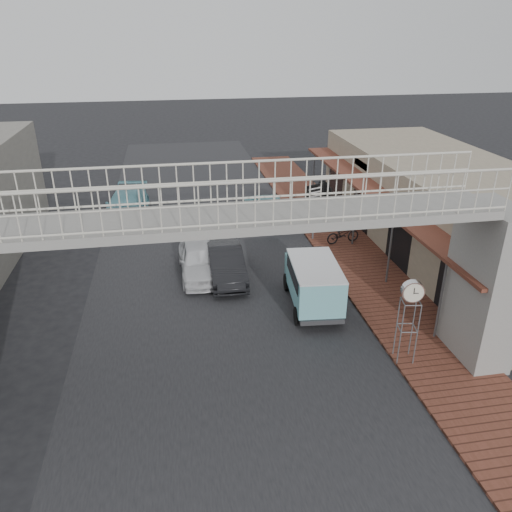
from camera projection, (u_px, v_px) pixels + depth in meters
name	position (u px, v px, depth m)	size (l,w,h in m)	color
ground	(221.00, 311.00, 18.43)	(120.00, 120.00, 0.00)	black
road_strip	(221.00, 311.00, 18.43)	(10.00, 60.00, 0.01)	black
sidewalk	(359.00, 263.00, 22.11)	(3.00, 40.00, 0.10)	brown
shophouse_row	(447.00, 208.00, 22.89)	(7.20, 18.00, 4.00)	gray
footbridge	(233.00, 286.00, 13.52)	(16.40, 2.40, 6.34)	gray
white_hatchback	(199.00, 260.00, 20.90)	(1.65, 4.09, 1.39)	silver
dark_sedan	(226.00, 263.00, 20.66)	(1.40, 4.02, 1.32)	black
angkot_curb	(268.00, 207.00, 27.24)	(2.08, 4.51, 1.25)	#6CB5BB
angkot_far	(126.00, 204.00, 27.38)	(1.96, 4.82, 1.40)	#68A8B5
angkot_van	(313.00, 278.00, 18.31)	(1.99, 3.86, 1.83)	black
motorcycle_near	(343.00, 234.00, 23.88)	(0.59, 1.68, 0.88)	black
motorcycle_far	(298.00, 206.00, 27.33)	(0.52, 1.86, 1.11)	black
street_clock	(412.00, 295.00, 14.69)	(0.70, 0.61, 2.74)	#59595B
arrow_sign	(327.00, 191.00, 23.90)	(1.72, 1.17, 2.86)	#59595B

